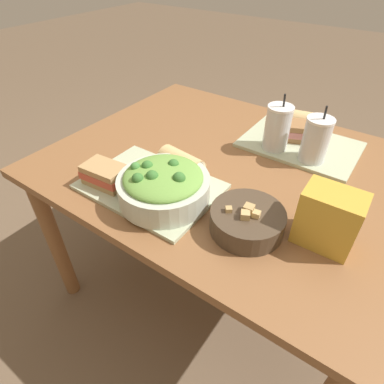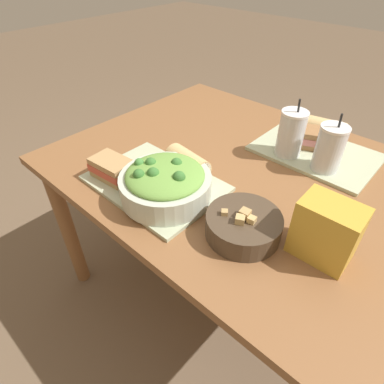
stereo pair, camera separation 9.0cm
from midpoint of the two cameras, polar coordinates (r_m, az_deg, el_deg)
ground_plane at (r=1.63m, az=2.97°, el=-15.75°), size 12.00×12.00×0.00m
dining_table at (r=1.18m, az=3.94°, el=1.76°), size 1.21×0.98×0.71m
tray_near at (r=1.02m, az=-9.88°, el=0.92°), size 0.41×0.29×0.01m
tray_far at (r=1.27m, az=16.71°, el=8.00°), size 0.41×0.29×0.01m
salad_bowl at (r=0.92m, az=-7.86°, el=1.26°), size 0.27×0.27×0.12m
soup_bowl at (r=0.85m, az=6.83°, el=-5.09°), size 0.20×0.20×0.08m
sandwich_near at (r=1.04m, az=-17.61°, el=2.89°), size 0.14×0.10×0.06m
baguette_near at (r=1.03m, az=-4.39°, el=4.92°), size 0.16×0.10×0.08m
sandwich_far at (r=1.28m, az=16.55°, el=10.28°), size 0.17×0.14×0.06m
baguette_far at (r=1.34m, az=17.79°, el=11.75°), size 0.16×0.11×0.08m
drink_cup_dark at (r=1.18m, az=12.77°, el=10.79°), size 0.09×0.09×0.21m
drink_cup_red at (r=1.14m, az=19.00°, el=8.48°), size 0.09×0.09×0.20m
chip_bag at (r=0.84m, az=20.31°, el=-4.61°), size 0.14×0.10×0.16m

